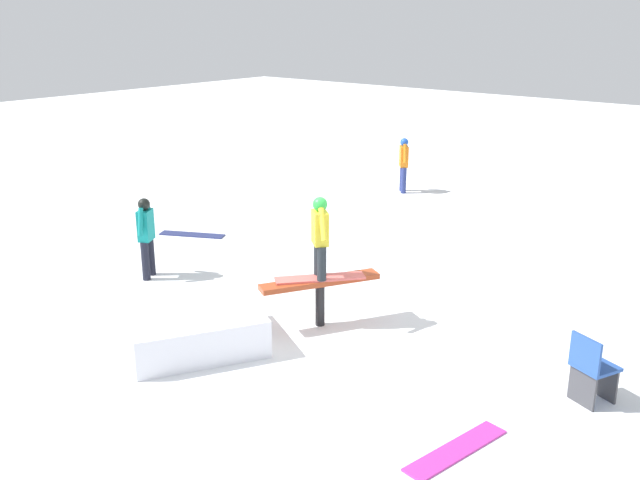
{
  "coord_description": "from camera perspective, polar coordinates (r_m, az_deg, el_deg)",
  "views": [
    {
      "loc": [
        -7.51,
        -6.21,
        4.48
      ],
      "look_at": [
        0.0,
        0.0,
        1.33
      ],
      "focal_mm": 40.0,
      "sensor_mm": 36.0,
      "label": 1
    }
  ],
  "objects": [
    {
      "name": "ground_plane",
      "position": [
        10.72,
        0.0,
        -6.79
      ],
      "size": [
        60.0,
        60.0,
        0.0
      ],
      "primitive_type": "plane",
      "color": "white"
    },
    {
      "name": "rail_feature",
      "position": [
        10.49,
        0.0,
        -3.79
      ],
      "size": [
        1.73,
        1.12,
        0.73
      ],
      "rotation": [
        0.0,
        0.0,
        -0.5
      ],
      "color": "black",
      "rests_on": "ground"
    },
    {
      "name": "snow_kicker_ramp",
      "position": [
        10.13,
        -10.09,
        -6.98
      ],
      "size": [
        2.3,
        2.18,
        0.53
      ],
      "primitive_type": "cube",
      "rotation": [
        0.0,
        0.0,
        -0.5
      ],
      "color": "white",
      "rests_on": "ground"
    },
    {
      "name": "main_rider_on_rail",
      "position": [
        10.24,
        0.0,
        0.01
      ],
      "size": [
        1.2,
        1.06,
        1.24
      ],
      "rotation": [
        0.0,
        0.0,
        -0.69
      ],
      "color": "#E4635B",
      "rests_on": "rail_feature"
    },
    {
      "name": "bystander_orange",
      "position": [
        18.45,
        6.71,
        6.22
      ],
      "size": [
        0.51,
        0.46,
        1.4
      ],
      "rotation": [
        0.0,
        0.0,
        3.86
      ],
      "color": "navy",
      "rests_on": "ground"
    },
    {
      "name": "bystander_teal",
      "position": [
        12.67,
        -13.73,
        0.51
      ],
      "size": [
        0.55,
        0.38,
        1.43
      ],
      "rotation": [
        0.0,
        0.0,
        3.69
      ],
      "color": "black",
      "rests_on": "ground"
    },
    {
      "name": "loose_snowboard_magenta",
      "position": [
        8.04,
        10.83,
        -16.19
      ],
      "size": [
        1.43,
        0.53,
        0.02
      ],
      "primitive_type": "cube",
      "rotation": [
        0.0,
        0.0,
        2.96
      ],
      "color": "#C831A2",
      "rests_on": "ground"
    },
    {
      "name": "loose_snowboard_navy",
      "position": [
        15.13,
        -10.2,
        0.43
      ],
      "size": [
        0.88,
        1.35,
        0.02
      ],
      "primitive_type": "cube",
      "rotation": [
        0.0,
        0.0,
        5.19
      ],
      "color": "navy",
      "rests_on": "ground"
    },
    {
      "name": "folding_chair",
      "position": [
        9.15,
        20.92,
        -9.74
      ],
      "size": [
        0.58,
        0.58,
        0.88
      ],
      "rotation": [
        0.0,
        0.0,
        1.17
      ],
      "color": "#3F3F44",
      "rests_on": "ground"
    }
  ]
}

